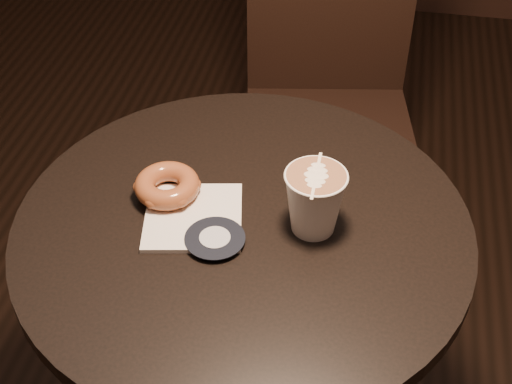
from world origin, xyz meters
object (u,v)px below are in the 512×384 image
cafe_table (244,305)px  doughnut (167,185)px  latte_cup (314,202)px  pastry_bag (193,217)px  chair (329,72)px

cafe_table → doughnut: size_ratio=7.32×
latte_cup → doughnut: bearing=174.1°
pastry_bag → latte_cup: bearing=-5.9°
doughnut → latte_cup: latte_cup is taller
pastry_bag → latte_cup: (0.18, 0.02, 0.05)m
doughnut → cafe_table: bearing=-13.7°
latte_cup → chair: bearing=93.6°
pastry_bag → doughnut: bearing=130.6°
chair → doughnut: (-0.19, -0.71, 0.21)m
pastry_bag → latte_cup: size_ratio=1.43×
cafe_table → latte_cup: (0.11, 0.01, 0.25)m
chair → doughnut: 0.76m
chair → pastry_bag: (-0.14, -0.75, 0.18)m
cafe_table → latte_cup: size_ratio=7.31×
chair → pastry_bag: size_ratio=6.97×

